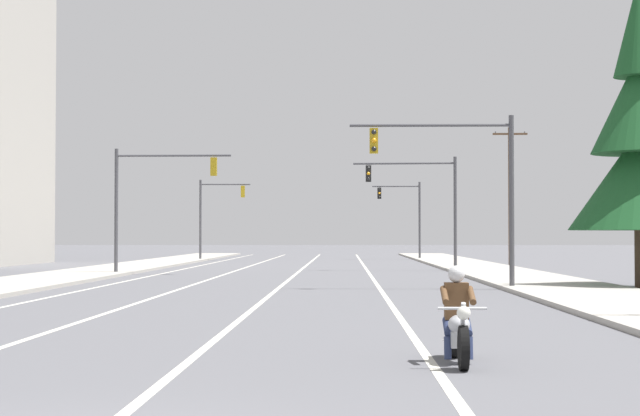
# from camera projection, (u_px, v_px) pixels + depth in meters

# --- Properties ---
(lane_stripe_center) EXTENTS (0.16, 100.00, 0.01)m
(lane_stripe_center) POSITION_uv_depth(u_px,v_px,m) (298.00, 272.00, 53.60)
(lane_stripe_center) COLOR beige
(lane_stripe_center) RESTS_ON ground
(lane_stripe_left) EXTENTS (0.16, 100.00, 0.01)m
(lane_stripe_left) POSITION_uv_depth(u_px,v_px,m) (231.00, 272.00, 53.67)
(lane_stripe_left) COLOR beige
(lane_stripe_left) RESTS_ON ground
(lane_stripe_right) EXTENTS (0.16, 100.00, 0.01)m
(lane_stripe_right) POSITION_uv_depth(u_px,v_px,m) (368.00, 272.00, 53.51)
(lane_stripe_right) COLOR beige
(lane_stripe_right) RESTS_ON ground
(lane_stripe_far_left) EXTENTS (0.16, 100.00, 0.01)m
(lane_stripe_far_left) POSITION_uv_depth(u_px,v_px,m) (169.00, 272.00, 53.75)
(lane_stripe_far_left) COLOR beige
(lane_stripe_far_left) RESTS_ON ground
(sidewalk_kerb_right) EXTENTS (4.40, 110.00, 0.14)m
(sidewalk_kerb_right) POSITION_uv_depth(u_px,v_px,m) (508.00, 275.00, 48.37)
(sidewalk_kerb_right) COLOR #ADA89E
(sidewalk_kerb_right) RESTS_ON ground
(sidewalk_kerb_left) EXTENTS (4.40, 110.00, 0.14)m
(sidewalk_kerb_left) POSITION_uv_depth(u_px,v_px,m) (79.00, 274.00, 48.83)
(sidewalk_kerb_left) COLOR #ADA89E
(sidewalk_kerb_left) RESTS_ON ground
(motorcycle_with_rider) EXTENTS (0.70, 2.19, 1.46)m
(motorcycle_with_rider) POSITION_uv_depth(u_px,v_px,m) (458.00, 324.00, 15.39)
(motorcycle_with_rider) COLOR black
(motorcycle_with_rider) RESTS_ON ground
(traffic_signal_near_right) EXTENTS (5.85, 0.37, 6.20)m
(traffic_signal_near_right) POSITION_uv_depth(u_px,v_px,m) (463.00, 173.00, 36.55)
(traffic_signal_near_right) COLOR #47474C
(traffic_signal_near_right) RESTS_ON ground
(traffic_signal_near_left) EXTENTS (5.77, 0.37, 6.20)m
(traffic_signal_near_left) POSITION_uv_depth(u_px,v_px,m) (150.00, 190.00, 50.53)
(traffic_signal_near_left) COLOR #47474C
(traffic_signal_near_left) RESTS_ON ground
(traffic_signal_mid_right) EXTENTS (5.62, 0.51, 6.20)m
(traffic_signal_mid_right) POSITION_uv_depth(u_px,v_px,m) (425.00, 195.00, 55.82)
(traffic_signal_mid_right) COLOR #47474C
(traffic_signal_mid_right) RESTS_ON ground
(traffic_signal_mid_left) EXTENTS (3.91, 0.44, 6.20)m
(traffic_signal_mid_left) POSITION_uv_depth(u_px,v_px,m) (215.00, 208.00, 78.83)
(traffic_signal_mid_left) COLOR #47474C
(traffic_signal_mid_left) RESTS_ON ground
(traffic_signal_far_right) EXTENTS (3.87, 0.38, 6.20)m
(traffic_signal_far_right) POSITION_uv_depth(u_px,v_px,m) (406.00, 209.00, 81.97)
(traffic_signal_far_right) COLOR #47474C
(traffic_signal_far_right) RESTS_ON ground
(utility_pole_right_far) EXTENTS (2.15, 0.26, 8.64)m
(utility_pole_right_far) POSITION_uv_depth(u_px,v_px,m) (510.00, 194.00, 63.83)
(utility_pole_right_far) COLOR brown
(utility_pole_right_far) RESTS_ON ground
(conifer_tree_right_verge_near) EXTENTS (5.16, 5.16, 11.36)m
(conifer_tree_right_verge_near) POSITION_uv_depth(u_px,v_px,m) (640.00, 144.00, 37.07)
(conifer_tree_right_verge_near) COLOR #423023
(conifer_tree_right_verge_near) RESTS_ON ground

